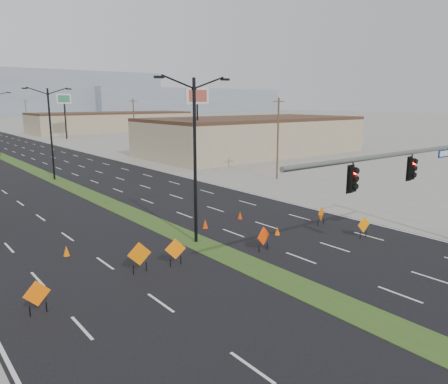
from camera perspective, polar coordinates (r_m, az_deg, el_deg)
ground at (r=19.59m, az=17.36°, el=-15.03°), size 600.00×600.00×0.00m
building_se_near at (r=73.41m, az=3.69°, el=7.18°), size 36.00×18.00×5.50m
building_se_far at (r=130.86m, az=-14.42°, el=8.76°), size 44.00×16.00×5.00m
mesa_east at (r=357.32m, az=-5.14°, el=11.84°), size 160.00×50.00×18.00m
signal_mast at (r=26.28m, az=25.13°, el=2.21°), size 16.30×0.60×8.00m
streetlight_0 at (r=26.34m, az=-3.82°, el=4.70°), size 5.15×0.24×10.02m
streetlight_1 at (r=51.85m, az=-21.69°, el=7.41°), size 5.15×0.24×10.02m
utility_pole_0 at (r=49.18m, az=7.05°, el=7.08°), size 1.60×0.20×9.00m
utility_pole_1 at (r=77.89m, az=-11.67°, el=8.65°), size 1.60×0.20×9.00m
utility_pole_2 at (r=110.30m, az=-19.94°, el=9.06°), size 1.60×0.20×9.00m
utility_pole_3 at (r=143.92m, az=-24.41°, el=9.20°), size 1.60×0.20×9.00m
construction_sign_0 at (r=19.92m, az=-23.24°, el=-12.24°), size 1.12×0.13×1.50m
construction_sign_1 at (r=23.58m, az=-6.37°, el=-7.53°), size 1.07×0.45×1.51m
construction_sign_2 at (r=22.86m, az=-10.99°, el=-8.07°), size 1.23×0.28×1.66m
construction_sign_3 at (r=25.71m, az=5.17°, el=-5.88°), size 1.11×0.26×1.50m
construction_sign_4 at (r=31.63m, az=12.58°, el=-2.82°), size 1.02×0.41×1.42m
construction_sign_5 at (r=29.50m, az=17.79°, el=-4.18°), size 1.06×0.16×1.42m
cone_0 at (r=30.28m, az=-2.47°, el=-4.19°), size 0.47×0.47×0.65m
cone_1 at (r=29.01m, az=6.98°, el=-5.07°), size 0.39×0.39×0.57m
cone_2 at (r=32.63m, az=2.11°, el=-3.06°), size 0.38×0.38×0.59m
cone_3 at (r=26.58m, az=-19.89°, el=-7.25°), size 0.40×0.40×0.62m
pole_sign_east_near at (r=61.74m, az=-3.52°, el=11.77°), size 3.44×0.81×10.50m
pole_sign_east_far at (r=107.16m, az=-20.18°, el=10.98°), size 3.35×0.56×10.23m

